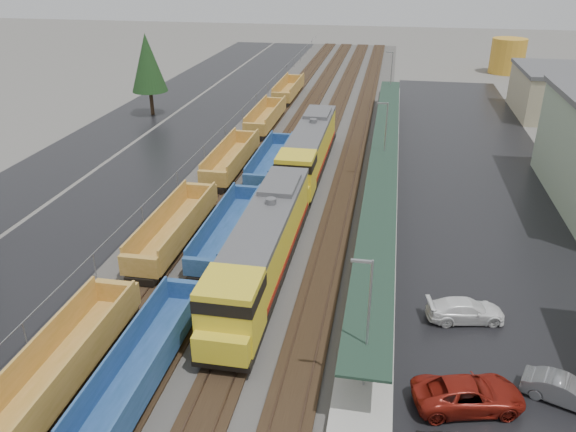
# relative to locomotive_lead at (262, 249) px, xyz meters

# --- Properties ---
(ballast_strip) EXTENTS (20.00, 160.00, 0.08)m
(ballast_strip) POSITION_rel_locomotive_lead_xyz_m (-2.00, 30.23, -2.55)
(ballast_strip) COLOR #302D2B
(ballast_strip) RESTS_ON ground
(trackbed) EXTENTS (14.60, 160.00, 0.22)m
(trackbed) POSITION_rel_locomotive_lead_xyz_m (-2.00, 30.23, -2.44)
(trackbed) COLOR black
(trackbed) RESTS_ON ground
(west_parking_lot) EXTENTS (10.00, 160.00, 0.02)m
(west_parking_lot) POSITION_rel_locomotive_lead_xyz_m (-17.00, 30.23, -2.58)
(west_parking_lot) COLOR black
(west_parking_lot) RESTS_ON ground
(west_road) EXTENTS (9.00, 160.00, 0.02)m
(west_road) POSITION_rel_locomotive_lead_xyz_m (-27.00, 30.23, -2.58)
(west_road) COLOR black
(west_road) RESTS_ON ground
(east_commuter_lot) EXTENTS (16.00, 100.00, 0.02)m
(east_commuter_lot) POSITION_rel_locomotive_lead_xyz_m (17.00, 20.23, -2.58)
(east_commuter_lot) COLOR black
(east_commuter_lot) RESTS_ON ground
(station_platform) EXTENTS (3.00, 80.00, 8.00)m
(station_platform) POSITION_rel_locomotive_lead_xyz_m (7.50, 20.24, -1.86)
(station_platform) COLOR #9E9B93
(station_platform) RESTS_ON ground
(chainlink_fence) EXTENTS (0.08, 160.04, 2.02)m
(chainlink_fence) POSITION_rel_locomotive_lead_xyz_m (-11.50, 28.67, -0.98)
(chainlink_fence) COLOR gray
(chainlink_fence) RESTS_ON ground
(distant_hills) EXTENTS (301.00, 140.00, 25.20)m
(distant_hills) POSITION_rel_locomotive_lead_xyz_m (42.79, 180.92, -2.59)
(distant_hills) COLOR #525F4A
(distant_hills) RESTS_ON ground
(tree_west_far) EXTENTS (4.84, 4.84, 11.00)m
(tree_west_far) POSITION_rel_locomotive_lead_xyz_m (-25.00, 40.23, 4.53)
(tree_west_far) COLOR #332316
(tree_west_far) RESTS_ON ground
(tree_east) EXTENTS (4.40, 4.40, 10.00)m
(tree_east) POSITION_rel_locomotive_lead_xyz_m (26.00, 28.23, 3.88)
(tree_east) COLOR #332316
(tree_east) RESTS_ON ground
(locomotive_lead) EXTENTS (3.30, 21.72, 4.92)m
(locomotive_lead) POSITION_rel_locomotive_lead_xyz_m (0.00, 0.00, 0.00)
(locomotive_lead) COLOR black
(locomotive_lead) RESTS_ON ground
(locomotive_trail) EXTENTS (3.30, 21.72, 4.92)m
(locomotive_trail) POSITION_rel_locomotive_lead_xyz_m (0.00, 21.00, 0.00)
(locomotive_trail) COLOR black
(locomotive_trail) RESTS_ON ground
(well_string_yellow) EXTENTS (2.79, 111.74, 2.47)m
(well_string_yellow) POSITION_rel_locomotive_lead_xyz_m (-8.00, 4.43, -1.38)
(well_string_yellow) COLOR #A57C2D
(well_string_yellow) RESTS_ON ground
(well_string_blue) EXTENTS (2.46, 77.59, 2.18)m
(well_string_blue) POSITION_rel_locomotive_lead_xyz_m (-4.00, -10.66, -1.48)
(well_string_blue) COLOR navy
(well_string_blue) RESTS_ON ground
(storage_tank) EXTENTS (6.31, 6.31, 6.31)m
(storage_tank) POSITION_rel_locomotive_lead_xyz_m (28.48, 80.44, 0.56)
(storage_tank) COLOR gold
(storage_tank) RESTS_ON ground
(parked_car_east_b) EXTENTS (3.80, 5.98, 1.54)m
(parked_car_east_b) POSITION_rel_locomotive_lead_xyz_m (12.69, -9.58, -1.83)
(parked_car_east_b) COLOR maroon
(parked_car_east_b) RESTS_ON ground
(parked_car_east_c) EXTENTS (2.82, 5.05, 1.38)m
(parked_car_east_c) POSITION_rel_locomotive_lead_xyz_m (13.28, -2.03, -1.90)
(parked_car_east_c) COLOR white
(parked_car_east_c) RESTS_ON ground
(parked_car_east_e) EXTENTS (2.81, 4.34, 1.35)m
(parked_car_east_e) POSITION_rel_locomotive_lead_xyz_m (17.51, -8.37, -1.92)
(parked_car_east_e) COLOR slate
(parked_car_east_e) RESTS_ON ground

